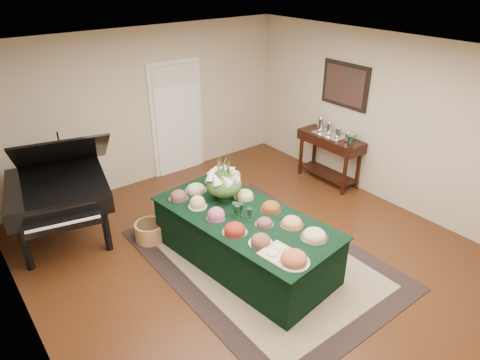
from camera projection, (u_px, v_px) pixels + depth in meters
ground at (253, 255)px, 5.92m from camera, size 6.00×6.00×0.00m
area_rug at (261, 258)px, 5.85m from camera, size 2.52×3.53×0.01m
kitchen_doorway at (177, 119)px, 7.86m from camera, size 1.05×0.07×2.10m
buffet_table at (244, 239)px, 5.64m from camera, size 1.47×2.62×0.72m
food_platters at (244, 213)px, 5.45m from camera, size 1.10×2.39×0.12m
cutting_board at (277, 251)px, 4.76m from camera, size 0.39×0.39×0.10m
green_goblets at (241, 211)px, 5.41m from camera, size 0.16×0.30×0.18m
floral_centerpiece at (224, 181)px, 5.71m from camera, size 0.49×0.49×0.49m
grand_piano at (58, 190)px, 5.92m from camera, size 1.68×1.80×1.64m
wicker_basket at (150, 232)px, 6.19m from camera, size 0.43×0.43×0.27m
mahogany_sideboard at (330, 146)px, 7.60m from camera, size 0.45×1.23×0.89m
tea_service at (331, 129)px, 7.46m from camera, size 0.34×0.74×0.30m
pink_bouquet at (352, 135)px, 7.13m from camera, size 0.17×0.17×0.22m
wall_painting at (345, 85)px, 7.23m from camera, size 0.05×0.95×0.75m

